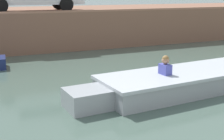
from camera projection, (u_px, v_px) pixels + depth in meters
ground_plane at (78, 99)px, 7.60m from camera, size 400.00×400.00×0.00m
far_quay_wall at (24, 27)px, 15.40m from camera, size 60.00×6.00×1.69m
far_wall_coping at (32, 12)px, 12.62m from camera, size 60.00×0.24×0.08m
motorboat_passing at (179, 82)px, 8.12m from camera, size 5.88×1.97×1.01m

